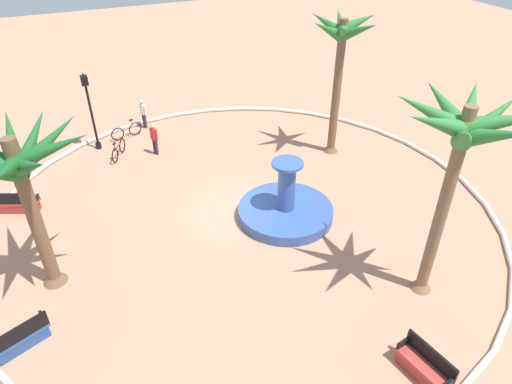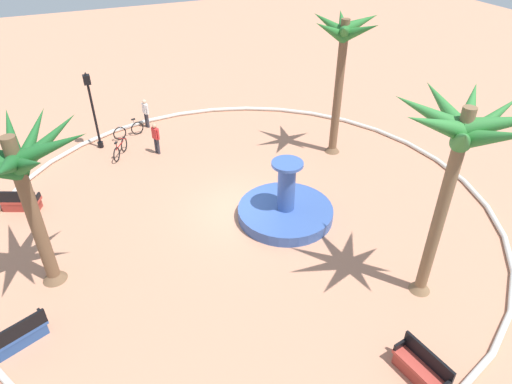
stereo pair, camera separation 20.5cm
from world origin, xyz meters
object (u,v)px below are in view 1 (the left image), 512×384
Objects in this scene: fountain at (285,210)px; bench_north at (424,368)px; person_cyclist_photo at (143,112)px; bicycle_by_lamppost at (119,150)px; bicycle_red_frame at (127,131)px; bench_east at (19,204)px; bench_west at (21,339)px; lamppost at (90,106)px; palm_tree_mid_plaza at (462,142)px; palm_tree_by_curb at (341,49)px; person_cyclist_helmet at (154,138)px; palm_tree_near_fountain at (18,169)px.

fountain is 7.97m from bench_north.
person_cyclist_photo is at bearing -72.19° from fountain.
bicycle_red_frame is at bearing -111.32° from bicycle_by_lamppost.
fountain is 10.86m from bench_east.
bicycle_red_frame is (-5.32, -12.12, 0.04)m from bench_west.
lamppost is 2.47× the size of person_cyclist_photo.
lamppost is (8.42, -14.36, -3.16)m from palm_tree_mid_plaza.
bicycle_red_frame is 1.05× the size of person_cyclist_photo.
bench_west is 1.00× the size of bicycle_red_frame.
bench_north reaches higher than bicycle_red_frame.
bench_north is 18.74m from person_cyclist_photo.
palm_tree_by_curb is 4.04× the size of bench_north.
palm_tree_by_curb reaches higher than bench_east.
bench_north is at bearing 69.57° from palm_tree_by_curb.
bench_east is 7.18m from bicycle_red_frame.
bench_east is (9.77, -4.74, -0.00)m from fountain.
bench_east is 5.39m from bicycle_by_lamppost.
fountain is 9.31m from bicycle_by_lamppost.
lamppost is at bearing -25.41° from palm_tree_by_curb.
bicycle_red_frame is at bearing -159.28° from lamppost.
palm_tree_by_curb reaches higher than bicycle_red_frame.
bench_west reaches higher than bicycle_red_frame.
person_cyclist_helmet is at bearing 112.49° from bicycle_red_frame.
palm_tree_near_fountain is (8.78, 0.06, 4.11)m from fountain.
palm_tree_mid_plaza reaches higher than fountain.
palm_tree_by_curb reaches higher than palm_tree_near_fountain.
palm_tree_mid_plaza is at bearing 166.91° from bench_west.
bench_west is 11.62m from person_cyclist_helmet.
bicycle_by_lamppost is (5.25, -7.68, 0.04)m from fountain.
bicycle_by_lamppost is (0.76, 1.94, 0.00)m from bicycle_red_frame.
lamppost reaches higher than fountain.
bench_north is at bearing 138.35° from palm_tree_near_fountain.
bench_north is (4.45, 11.95, -4.79)m from palm_tree_by_curb.
bicycle_red_frame is (-4.28, -9.68, -4.08)m from palm_tree_near_fountain.
palm_tree_by_curb is 11.07m from person_cyclist_photo.
bench_north is 1.03× the size of person_cyclist_helmet.
palm_tree_by_curb is at bearing -163.19° from palm_tree_near_fountain.
lamppost is (-3.71, -4.28, 1.97)m from bench_east.
person_cyclist_photo is (-5.42, -10.50, -3.56)m from palm_tree_near_fountain.
palm_tree_near_fountain is at bearing 0.38° from fountain.
bench_west is (14.39, 6.48, -4.79)m from palm_tree_by_curb.
bicycle_red_frame is (-1.56, -0.59, -1.93)m from lamppost.
person_cyclist_photo is (-1.14, -0.82, 0.51)m from bicycle_red_frame.
palm_tree_near_fountain is 3.43× the size of bench_north.
bench_north is 0.99× the size of bicycle_red_frame.
bench_east is at bearing 21.91° from person_cyclist_helmet.
palm_tree_by_curb is at bearing 176.94° from bench_east.
bench_west is 11.34m from bench_north.
bench_east is (1.00, -4.80, -4.11)m from palm_tree_near_fountain.
bicycle_red_frame is at bearing -137.25° from bench_east.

